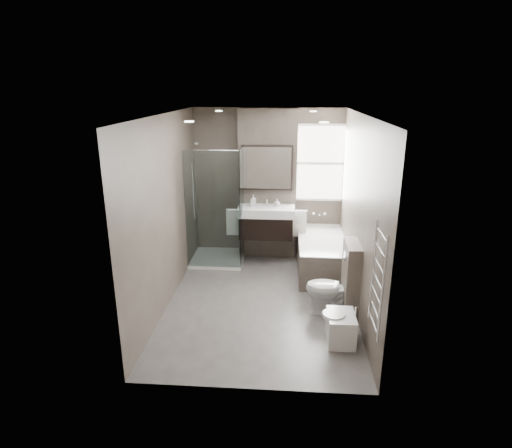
# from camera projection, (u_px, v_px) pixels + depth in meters

# --- Properties ---
(room) EXTENTS (2.70, 3.90, 2.70)m
(room) POSITION_uv_depth(u_px,v_px,m) (261.00, 214.00, 5.76)
(room) COLOR #575350
(room) RESTS_ON ground
(vanity_pier) EXTENTS (1.00, 0.25, 2.60)m
(vanity_pier) POSITION_uv_depth(u_px,v_px,m) (268.00, 185.00, 7.45)
(vanity_pier) COLOR #524941
(vanity_pier) RESTS_ON ground
(vanity) EXTENTS (0.95, 0.47, 0.66)m
(vanity) POSITION_uv_depth(u_px,v_px,m) (266.00, 221.00, 7.29)
(vanity) COLOR black
(vanity) RESTS_ON vanity_pier
(mirror_cabinet) EXTENTS (0.86, 0.08, 0.76)m
(mirror_cabinet) POSITION_uv_depth(u_px,v_px,m) (267.00, 168.00, 7.19)
(mirror_cabinet) COLOR black
(mirror_cabinet) RESTS_ON vanity_pier
(towel_left) EXTENTS (0.24, 0.06, 0.44)m
(towel_left) POSITION_uv_depth(u_px,v_px,m) (234.00, 222.00, 7.31)
(towel_left) COLOR silver
(towel_left) RESTS_ON vanity_pier
(towel_right) EXTENTS (0.24, 0.06, 0.44)m
(towel_right) POSITION_uv_depth(u_px,v_px,m) (299.00, 224.00, 7.23)
(towel_right) COLOR silver
(towel_right) RESTS_ON vanity_pier
(shower_enclosure) EXTENTS (0.90, 0.90, 2.00)m
(shower_enclosure) POSITION_uv_depth(u_px,v_px,m) (222.00, 236.00, 7.34)
(shower_enclosure) COLOR white
(shower_enclosure) RESTS_ON ground
(bathtub) EXTENTS (0.75, 1.60, 0.57)m
(bathtub) POSITION_uv_depth(u_px,v_px,m) (321.00, 253.00, 7.04)
(bathtub) COLOR #524941
(bathtub) RESTS_ON ground
(window) EXTENTS (0.98, 0.06, 1.33)m
(window) POSITION_uv_depth(u_px,v_px,m) (320.00, 163.00, 7.36)
(window) COLOR white
(window) RESTS_ON room
(toilet) EXTENTS (0.74, 0.48, 0.71)m
(toilet) POSITION_uv_depth(u_px,v_px,m) (332.00, 289.00, 5.72)
(toilet) COLOR white
(toilet) RESTS_ON ground
(cistern_box) EXTENTS (0.19, 0.55, 1.00)m
(cistern_box) POSITION_uv_depth(u_px,v_px,m) (350.00, 279.00, 5.69)
(cistern_box) COLOR #524941
(cistern_box) RESTS_ON ground
(bidet) EXTENTS (0.40, 0.45, 0.47)m
(bidet) POSITION_uv_depth(u_px,v_px,m) (340.00, 327.00, 5.12)
(bidet) COLOR white
(bidet) RESTS_ON ground
(towel_radiator) EXTENTS (0.03, 0.49, 1.10)m
(towel_radiator) POSITION_uv_depth(u_px,v_px,m) (378.00, 280.00, 4.21)
(towel_radiator) COLOR silver
(towel_radiator) RESTS_ON room
(soap_bottle_a) EXTENTS (0.09, 0.09, 0.19)m
(soap_bottle_a) POSITION_uv_depth(u_px,v_px,m) (253.00, 200.00, 7.24)
(soap_bottle_a) COLOR white
(soap_bottle_a) RESTS_ON vanity
(soap_bottle_b) EXTENTS (0.10, 0.10, 0.13)m
(soap_bottle_b) POSITION_uv_depth(u_px,v_px,m) (277.00, 203.00, 7.21)
(soap_bottle_b) COLOR white
(soap_bottle_b) RESTS_ON vanity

